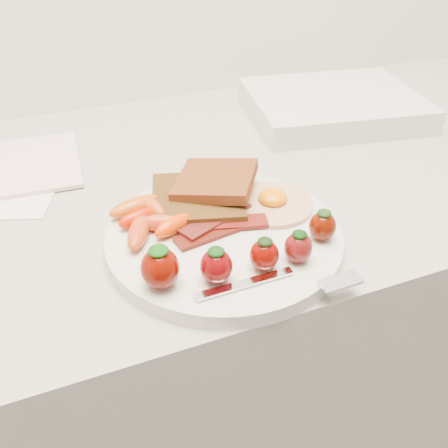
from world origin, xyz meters
name	(u,v)px	position (x,y,z in m)	size (l,w,h in m)	color
counter	(188,379)	(0.00, 1.70, 0.45)	(2.00, 0.60, 0.90)	gray
plate	(224,237)	(0.01, 1.53, 0.91)	(0.27, 0.27, 0.02)	beige
toast_lower	(197,199)	(0.00, 1.60, 0.93)	(0.11, 0.11, 0.01)	black
toast_upper	(215,180)	(0.03, 1.61, 0.94)	(0.09, 0.09, 0.01)	#4A2104
fried_egg	(272,202)	(0.08, 1.56, 0.92)	(0.12, 0.12, 0.02)	beige
bacon_strips	(219,225)	(0.01, 1.54, 0.92)	(0.12, 0.07, 0.01)	black
baby_carrots	(147,218)	(-0.07, 1.58, 0.93)	(0.09, 0.11, 0.02)	red
strawberries	(237,255)	(0.00, 1.47, 0.94)	(0.22, 0.05, 0.05)	#590800
fork	(288,283)	(0.03, 1.42, 0.92)	(0.16, 0.05, 0.00)	silver
paper_sheet	(5,178)	(-0.22, 1.79, 0.90)	(0.16, 0.21, 0.00)	white
notepad	(37,163)	(-0.18, 1.81, 0.91)	(0.12, 0.17, 0.01)	beige
appliance	(333,105)	(0.32, 1.81, 0.92)	(0.29, 0.23, 0.04)	beige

